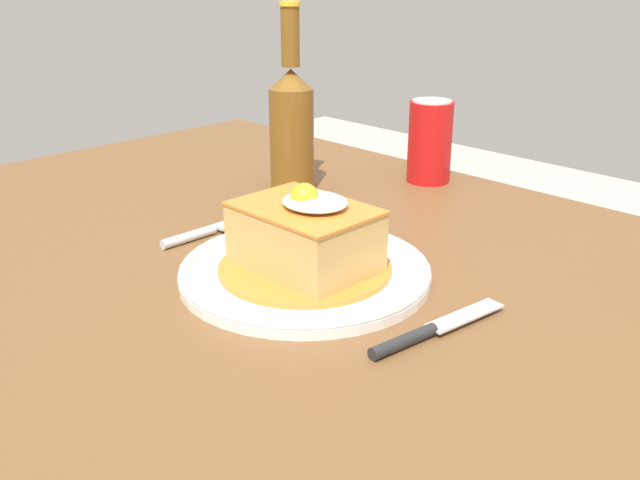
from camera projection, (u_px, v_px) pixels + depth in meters
name	position (u px, v px, depth m)	size (l,w,h in m)	color
dining_table	(332.00, 349.00, 0.84)	(1.36, 0.82, 0.73)	brown
main_plate	(307.00, 272.00, 0.76)	(0.27, 0.27, 0.02)	white
sandwich_meal	(307.00, 240.00, 0.75)	(0.19, 0.19, 0.10)	orange
fork	(203.00, 232.00, 0.88)	(0.02, 0.14, 0.01)	silver
knife	(423.00, 333.00, 0.65)	(0.04, 0.17, 0.01)	#262628
soda_can	(430.00, 141.00, 1.08)	(0.07, 0.07, 0.12)	red
beer_bottle_amber	(292.00, 124.00, 1.02)	(0.06, 0.06, 0.27)	brown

